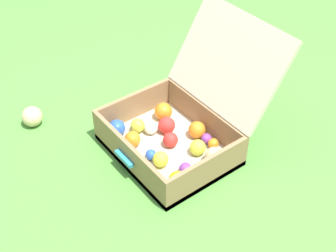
# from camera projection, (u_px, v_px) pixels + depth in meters

# --- Properties ---
(ground_plane) EXTENTS (16.00, 16.00, 0.00)m
(ground_plane) POSITION_uv_depth(u_px,v_px,m) (185.00, 152.00, 1.99)
(ground_plane) COLOR #4C8C38
(open_suitcase) EXTENTS (0.52, 0.66, 0.51)m
(open_suitcase) POSITION_uv_depth(u_px,v_px,m) (181.00, 124.00, 1.96)
(open_suitcase) COLOR beige
(open_suitcase) RESTS_ON ground
(stray_ball_on_grass) EXTENTS (0.09, 0.09, 0.09)m
(stray_ball_on_grass) POSITION_uv_depth(u_px,v_px,m) (32.00, 117.00, 2.10)
(stray_ball_on_grass) COLOR #D1B784
(stray_ball_on_grass) RESTS_ON ground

